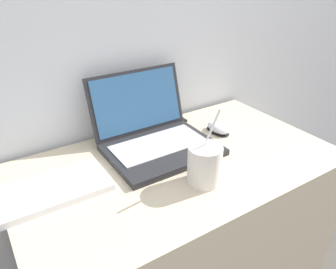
# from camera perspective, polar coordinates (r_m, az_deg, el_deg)

# --- Properties ---
(desk) EXTENTS (1.01, 0.58, 0.77)m
(desk) POSITION_cam_1_polar(r_m,az_deg,el_deg) (1.28, 1.57, -19.35)
(desk) COLOR beige
(desk) RESTS_ON ground_plane
(laptop) EXTENTS (0.35, 0.33, 0.23)m
(laptop) POSITION_cam_1_polar(r_m,az_deg,el_deg) (1.10, -2.53, 0.23)
(laptop) COLOR #232326
(laptop) RESTS_ON desk
(drink_cup) EXTENTS (0.10, 0.10, 0.23)m
(drink_cup) POSITION_cam_1_polar(r_m,az_deg,el_deg) (0.91, 6.33, -5.17)
(drink_cup) COLOR silver
(drink_cup) RESTS_ON desk
(computer_mouse) EXTENTS (0.06, 0.10, 0.03)m
(computer_mouse) POSITION_cam_1_polar(r_m,az_deg,el_deg) (1.21, 8.72, 1.07)
(computer_mouse) COLOR black
(computer_mouse) RESTS_ON desk
(external_keyboard) EXTENTS (0.38, 0.16, 0.02)m
(external_keyboard) POSITION_cam_1_polar(r_m,az_deg,el_deg) (0.95, -21.90, -9.77)
(external_keyboard) COLOR silver
(external_keyboard) RESTS_ON desk
(usb_stick) EXTENTS (0.02, 0.06, 0.01)m
(usb_stick) POSITION_cam_1_polar(r_m,az_deg,el_deg) (1.30, 2.26, 2.77)
(usb_stick) COLOR black
(usb_stick) RESTS_ON desk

